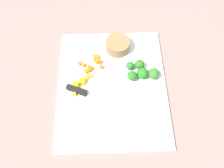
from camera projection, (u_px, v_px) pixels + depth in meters
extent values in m
plane|color=gray|center=(112.00, 87.00, 0.78)|extent=(4.00, 4.00, 0.00)
cube|color=white|center=(112.00, 86.00, 0.78)|extent=(0.45, 0.37, 0.01)
cylinder|color=olive|center=(118.00, 45.00, 0.82)|extent=(0.09, 0.09, 0.04)
cube|color=silver|center=(133.00, 112.00, 0.73)|extent=(0.09, 0.16, 0.00)
cube|color=black|center=(77.00, 90.00, 0.75)|extent=(0.04, 0.07, 0.02)
cube|color=orange|center=(101.00, 62.00, 0.81)|extent=(0.02, 0.02, 0.01)
cube|color=orange|center=(101.00, 67.00, 0.80)|extent=(0.01, 0.01, 0.01)
cube|color=orange|center=(84.00, 65.00, 0.80)|extent=(0.02, 0.02, 0.01)
cube|color=orange|center=(80.00, 63.00, 0.81)|extent=(0.02, 0.02, 0.01)
cube|color=orange|center=(87.00, 71.00, 0.79)|extent=(0.02, 0.02, 0.01)
cube|color=orange|center=(97.00, 61.00, 0.81)|extent=(0.02, 0.02, 0.01)
cube|color=orange|center=(90.00, 68.00, 0.80)|extent=(0.02, 0.02, 0.01)
cube|color=orange|center=(96.00, 57.00, 0.82)|extent=(0.02, 0.02, 0.01)
cube|color=yellow|center=(86.00, 78.00, 0.78)|extent=(0.02, 0.02, 0.01)
cube|color=yellow|center=(74.00, 94.00, 0.75)|extent=(0.01, 0.01, 0.01)
cube|color=yellow|center=(89.00, 76.00, 0.78)|extent=(0.02, 0.02, 0.01)
cube|color=yellow|center=(82.00, 82.00, 0.77)|extent=(0.02, 0.02, 0.02)
cube|color=yellow|center=(75.00, 86.00, 0.76)|extent=(0.02, 0.02, 0.02)
cylinder|color=#96B36D|center=(142.00, 75.00, 0.78)|extent=(0.01, 0.01, 0.01)
sphere|color=#257A22|center=(142.00, 73.00, 0.77)|extent=(0.04, 0.04, 0.04)
cylinder|color=#97B259|center=(130.00, 68.00, 0.80)|extent=(0.01, 0.01, 0.01)
sphere|color=#2A732F|center=(130.00, 66.00, 0.79)|extent=(0.03, 0.03, 0.03)
cylinder|color=#8FB958|center=(153.00, 76.00, 0.78)|extent=(0.01, 0.01, 0.01)
sphere|color=#33762B|center=(154.00, 74.00, 0.77)|extent=(0.04, 0.04, 0.04)
cylinder|color=#8DBF6C|center=(132.00, 78.00, 0.78)|extent=(0.01, 0.01, 0.01)
sphere|color=#2B6B21|center=(132.00, 76.00, 0.76)|extent=(0.03, 0.03, 0.03)
cylinder|color=#96BA69|center=(139.00, 67.00, 0.80)|extent=(0.01, 0.01, 0.01)
sphere|color=#31731C|center=(140.00, 64.00, 0.79)|extent=(0.03, 0.03, 0.03)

